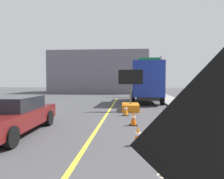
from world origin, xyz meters
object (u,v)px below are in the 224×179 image
object	(u,v)px
arrow_board_trailer	(130,103)
highway_guide_sign	(154,69)
box_truck	(146,82)
traffic_cone_far_lane	(133,118)
traffic_cone_mid_lane	(138,135)
pickup_car	(11,115)
traffic_cone_curbside	(126,109)

from	to	relation	value
arrow_board_trailer	highway_guide_sign	size ratio (longest dim) A/B	0.54
box_truck	traffic_cone_far_lane	xyz separation A→B (m)	(-1.37, -9.79, -1.59)
box_truck	traffic_cone_mid_lane	world-z (taller)	box_truck
traffic_cone_mid_lane	traffic_cone_far_lane	distance (m)	2.84
traffic_cone_far_lane	arrow_board_trailer	bearing A→B (deg)	91.27
arrow_board_trailer	highway_guide_sign	distance (m)	12.68
box_truck	pickup_car	bearing A→B (deg)	-117.01
arrow_board_trailer	highway_guide_sign	world-z (taller)	highway_guide_sign
arrow_board_trailer	traffic_cone_curbside	size ratio (longest dim) A/B	3.83
highway_guide_sign	traffic_cone_mid_lane	bearing A→B (deg)	-98.33
box_truck	traffic_cone_mid_lane	bearing A→B (deg)	-95.84
pickup_car	traffic_cone_far_lane	size ratio (longest dim) A/B	7.50
arrow_board_trailer	highway_guide_sign	bearing A→B (deg)	75.92
arrow_board_trailer	box_truck	distance (m)	5.68
pickup_car	highway_guide_sign	bearing A→B (deg)	67.81
traffic_cone_mid_lane	traffic_cone_curbside	distance (m)	5.41
highway_guide_sign	traffic_cone_far_lane	size ratio (longest dim) A/B	7.83
traffic_cone_curbside	box_truck	bearing A→B (deg)	76.40
arrow_board_trailer	traffic_cone_far_lane	xyz separation A→B (m)	(0.10, -4.49, -0.17)
arrow_board_trailer	traffic_cone_curbside	world-z (taller)	arrow_board_trailer
box_truck	traffic_cone_curbside	distance (m)	7.61
traffic_cone_mid_lane	traffic_cone_far_lane	bearing A→B (deg)	91.57
box_truck	highway_guide_sign	xyz separation A→B (m)	(1.53, 6.66, 1.52)
arrow_board_trailer	traffic_cone_far_lane	world-z (taller)	arrow_board_trailer
pickup_car	traffic_cone_mid_lane	world-z (taller)	pickup_car
box_truck	traffic_cone_far_lane	world-z (taller)	box_truck
box_truck	pickup_car	xyz separation A→B (m)	(-5.94, -11.65, -1.21)
traffic_cone_mid_lane	box_truck	bearing A→B (deg)	84.16
traffic_cone_far_lane	traffic_cone_curbside	bearing A→B (deg)	98.49
highway_guide_sign	traffic_cone_mid_lane	distance (m)	19.74
highway_guide_sign	traffic_cone_curbside	world-z (taller)	highway_guide_sign
traffic_cone_curbside	traffic_cone_mid_lane	bearing A→B (deg)	-85.13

